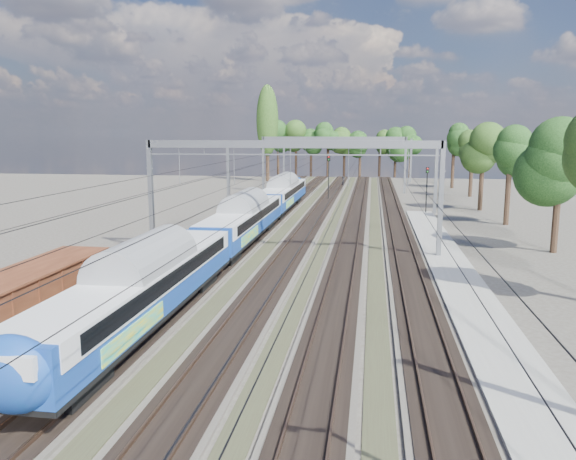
# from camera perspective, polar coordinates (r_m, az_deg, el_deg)

# --- Properties ---
(track_bed) EXTENTS (21.00, 130.00, 0.34)m
(track_bed) POSITION_cam_1_polar(r_m,az_deg,el_deg) (59.47, 2.32, 0.66)
(track_bed) COLOR #47423A
(track_bed) RESTS_ON ground
(platform) EXTENTS (3.00, 70.00, 0.30)m
(platform) POSITION_cam_1_polar(r_m,az_deg,el_deg) (35.13, 17.62, -6.16)
(platform) COLOR gray
(platform) RESTS_ON ground
(catenary) EXTENTS (25.65, 130.00, 9.00)m
(catenary) POSITION_cam_1_polar(r_m,az_deg,el_deg) (66.40, 3.37, 7.08)
(catenary) COLOR gray
(catenary) RESTS_ON ground
(tree_belt) EXTENTS (39.95, 100.29, 11.58)m
(tree_belt) POSITION_cam_1_polar(r_m,az_deg,el_deg) (107.58, 8.28, 8.80)
(tree_belt) COLOR black
(tree_belt) RESTS_ON ground
(poplar) EXTENTS (4.40, 4.40, 19.04)m
(poplar) POSITION_cam_1_polar(r_m,az_deg,el_deg) (113.33, -2.11, 10.98)
(poplar) COLOR black
(poplar) RESTS_ON ground
(emu_train) EXTENTS (3.08, 65.10, 4.50)m
(emu_train) POSITION_cam_1_polar(r_m,az_deg,el_deg) (48.11, -4.56, 1.54)
(emu_train) COLOR black
(emu_train) RESTS_ON ground
(freight_boxcar) EXTENTS (2.67, 12.88, 3.32)m
(freight_boxcar) POSITION_cam_1_polar(r_m,az_deg,el_deg) (27.44, -26.03, -7.10)
(freight_boxcar) COLOR black
(freight_boxcar) RESTS_ON ground
(worker) EXTENTS (0.46, 0.67, 1.78)m
(worker) POSITION_cam_1_polar(r_m,az_deg,el_deg) (102.63, 5.62, 4.92)
(worker) COLOR black
(worker) RESTS_ON ground
(signal_near) EXTENTS (0.45, 0.41, 6.38)m
(signal_near) POSITION_cam_1_polar(r_m,az_deg,el_deg) (81.04, 4.15, 5.89)
(signal_near) COLOR black
(signal_near) RESTS_ON ground
(signal_far) EXTENTS (0.38, 0.35, 5.61)m
(signal_far) POSITION_cam_1_polar(r_m,az_deg,el_deg) (68.10, 13.93, 4.47)
(signal_far) COLOR black
(signal_far) RESTS_ON ground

